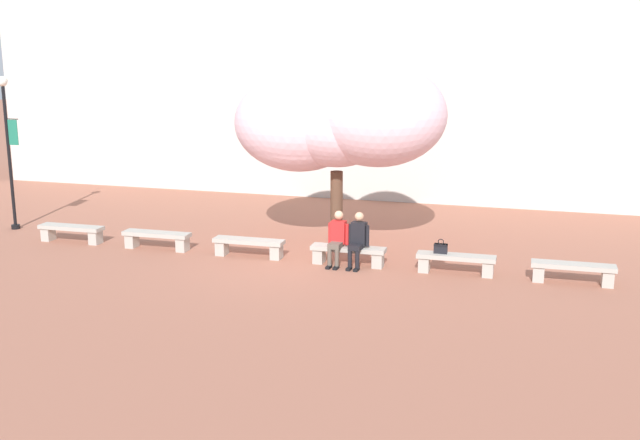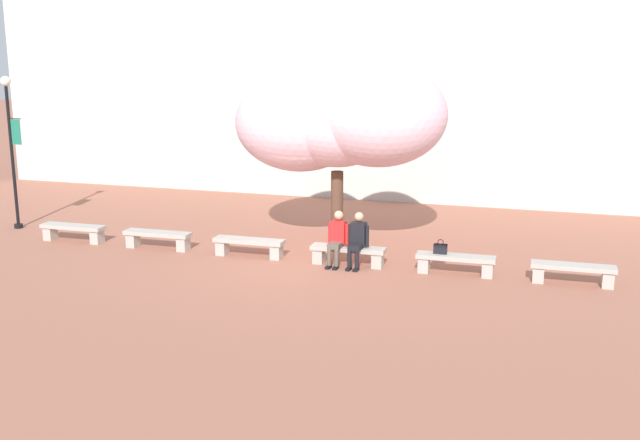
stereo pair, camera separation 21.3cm
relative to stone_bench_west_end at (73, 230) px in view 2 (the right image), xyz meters
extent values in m
plane|color=#9E604C|center=(6.31, 0.00, -0.30)|extent=(100.00, 100.00, 0.00)
cube|color=beige|center=(6.31, 9.83, 3.30)|extent=(28.79, 4.00, 7.20)
cube|color=#ADA89E|center=(0.00, 0.00, 0.10)|extent=(1.78, 0.45, 0.10)
cube|color=#ADA89E|center=(-0.72, -0.01, -0.13)|extent=(0.25, 0.34, 0.35)
cube|color=#ADA89E|center=(0.72, 0.01, -0.13)|extent=(0.25, 0.34, 0.35)
cube|color=#ADA89E|center=(2.52, 0.00, 0.10)|extent=(1.78, 0.45, 0.10)
cube|color=#ADA89E|center=(1.81, -0.01, -0.13)|extent=(0.25, 0.34, 0.35)
cube|color=#ADA89E|center=(3.24, 0.01, -0.13)|extent=(0.25, 0.34, 0.35)
cube|color=#ADA89E|center=(5.05, 0.00, 0.10)|extent=(1.78, 0.45, 0.10)
cube|color=#ADA89E|center=(4.33, -0.01, -0.13)|extent=(0.25, 0.34, 0.35)
cube|color=#ADA89E|center=(5.77, 0.01, -0.13)|extent=(0.25, 0.34, 0.35)
cube|color=#ADA89E|center=(7.57, 0.00, 0.10)|extent=(1.78, 0.45, 0.10)
cube|color=#ADA89E|center=(6.86, -0.01, -0.13)|extent=(0.25, 0.34, 0.35)
cube|color=#ADA89E|center=(8.29, 0.01, -0.13)|extent=(0.25, 0.34, 0.35)
cube|color=#ADA89E|center=(10.10, 0.00, 0.10)|extent=(1.78, 0.45, 0.10)
cube|color=#ADA89E|center=(9.38, -0.01, -0.13)|extent=(0.25, 0.34, 0.35)
cube|color=#ADA89E|center=(10.82, 0.01, -0.13)|extent=(0.25, 0.34, 0.35)
cube|color=#ADA89E|center=(12.62, 0.00, 0.10)|extent=(1.78, 0.45, 0.10)
cube|color=#ADA89E|center=(11.91, -0.01, -0.13)|extent=(0.25, 0.34, 0.35)
cube|color=#ADA89E|center=(13.34, 0.01, -0.13)|extent=(0.25, 0.34, 0.35)
cube|color=black|center=(7.21, -0.41, -0.27)|extent=(0.11, 0.23, 0.06)
cylinder|color=brown|center=(7.22, -0.35, -0.06)|extent=(0.10, 0.10, 0.42)
cube|color=black|center=(7.39, -0.42, -0.27)|extent=(0.11, 0.23, 0.06)
cylinder|color=brown|center=(7.39, -0.36, -0.06)|extent=(0.10, 0.10, 0.42)
cube|color=brown|center=(7.32, -0.18, 0.21)|extent=(0.30, 0.42, 0.12)
cube|color=red|center=(7.33, 0.04, 0.48)|extent=(0.35, 0.24, 0.54)
sphere|color=tan|center=(7.33, 0.04, 0.88)|extent=(0.21, 0.21, 0.21)
cylinder|color=red|center=(7.12, 0.03, 0.44)|extent=(0.09, 0.09, 0.50)
cylinder|color=red|center=(7.54, 0.01, 0.44)|extent=(0.09, 0.09, 0.50)
cube|color=black|center=(7.70, -0.41, -0.27)|extent=(0.12, 0.23, 0.06)
cylinder|color=black|center=(7.70, -0.35, -0.06)|extent=(0.10, 0.10, 0.42)
cube|color=black|center=(7.88, -0.43, -0.27)|extent=(0.12, 0.23, 0.06)
cylinder|color=black|center=(7.88, -0.37, -0.06)|extent=(0.10, 0.10, 0.42)
cube|color=black|center=(7.81, -0.18, 0.21)|extent=(0.31, 0.42, 0.12)
cube|color=black|center=(7.82, 0.04, 0.48)|extent=(0.35, 0.24, 0.54)
sphere|color=tan|center=(7.82, 0.04, 0.88)|extent=(0.21, 0.21, 0.21)
cylinder|color=black|center=(7.61, 0.03, 0.44)|extent=(0.09, 0.09, 0.50)
cylinder|color=black|center=(8.03, 0.01, 0.44)|extent=(0.09, 0.09, 0.50)
cube|color=black|center=(9.74, 0.03, 0.26)|extent=(0.30, 0.14, 0.22)
cube|color=black|center=(9.74, 0.02, 0.35)|extent=(0.30, 0.15, 0.04)
torus|color=black|center=(9.74, 0.03, 0.42)|extent=(0.14, 0.02, 0.14)
cylinder|color=#513828|center=(6.91, 1.34, 0.70)|extent=(0.31, 0.31, 2.01)
ellipsoid|color=#F4CCDB|center=(6.91, 1.34, 2.91)|extent=(2.87, 2.82, 2.15)
ellipsoid|color=#F4CCDB|center=(5.88, 1.52, 2.88)|extent=(3.29, 3.31, 2.47)
ellipsoid|color=#F4CCDB|center=(7.94, 1.32, 3.14)|extent=(3.36, 3.18, 2.52)
cylinder|color=black|center=(-2.45, 0.86, -0.24)|extent=(0.24, 0.24, 0.12)
cylinder|color=black|center=(-2.45, 0.86, 1.70)|extent=(0.09, 0.09, 4.01)
sphere|color=white|center=(-2.45, 0.86, 3.84)|extent=(0.28, 0.28, 0.28)
cylinder|color=black|center=(-2.25, 0.86, 2.82)|extent=(0.40, 0.02, 0.02)
cube|color=#1E7056|center=(-2.25, 0.86, 2.45)|extent=(0.30, 0.02, 0.70)
camera|label=1|loc=(11.84, -16.52, 4.64)|focal=42.00mm
camera|label=2|loc=(12.04, -16.46, 4.64)|focal=42.00mm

